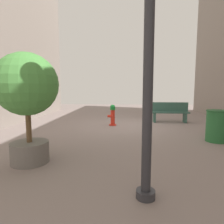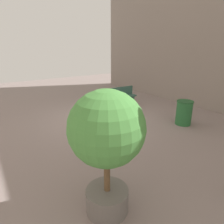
% 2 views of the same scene
% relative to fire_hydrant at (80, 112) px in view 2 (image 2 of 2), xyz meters
% --- Properties ---
extents(ground_plane, '(23.40, 23.40, 0.00)m').
position_rel_fire_hydrant_xyz_m(ground_plane, '(-0.73, -0.06, -0.46)').
color(ground_plane, gray).
extents(fire_hydrant, '(0.39, 0.41, 0.92)m').
position_rel_fire_hydrant_xyz_m(fire_hydrant, '(0.00, 0.00, 0.00)').
color(fire_hydrant, red).
rests_on(fire_hydrant, ground_plane).
extents(bench_near, '(1.81, 0.50, 0.95)m').
position_rel_fire_hydrant_xyz_m(bench_near, '(-2.70, -0.99, 0.04)').
color(bench_near, '#33594C').
rests_on(bench_near, ground_plane).
extents(planter_tree, '(1.31, 1.31, 2.33)m').
position_rel_fire_hydrant_xyz_m(planter_tree, '(1.58, 4.40, 1.05)').
color(planter_tree, slate).
rests_on(planter_tree, ground_plane).
extents(trash_bin, '(0.63, 0.63, 0.96)m').
position_rel_fire_hydrant_xyz_m(trash_bin, '(-3.26, 2.47, 0.02)').
color(trash_bin, '#266633').
rests_on(trash_bin, ground_plane).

